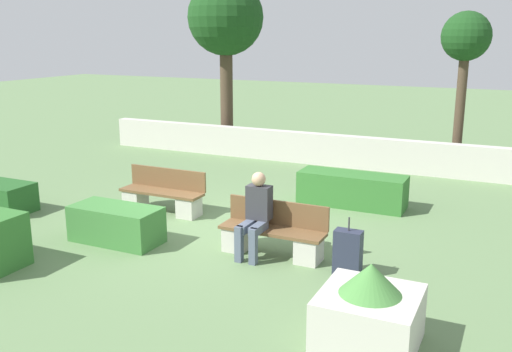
% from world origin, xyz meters
% --- Properties ---
extents(ground_plane, '(60.00, 60.00, 0.00)m').
position_xyz_m(ground_plane, '(0.00, 0.00, 0.00)').
color(ground_plane, '#607F51').
extents(perimeter_wall, '(13.40, 0.30, 0.83)m').
position_xyz_m(perimeter_wall, '(0.00, 5.65, 0.41)').
color(perimeter_wall, beige).
rests_on(perimeter_wall, ground_plane).
extents(bench_front, '(1.69, 0.48, 0.84)m').
position_xyz_m(bench_front, '(1.28, -0.77, 0.31)').
color(bench_front, brown).
rests_on(bench_front, ground_plane).
extents(bench_left_side, '(1.71, 0.48, 0.84)m').
position_xyz_m(bench_left_side, '(-1.56, 0.34, 0.32)').
color(bench_left_side, brown).
rests_on(bench_left_side, ground_plane).
extents(person_seated_man, '(0.38, 0.63, 1.33)m').
position_xyz_m(person_seated_man, '(1.05, -0.91, 0.73)').
color(person_seated_man, '#515B70').
rests_on(person_seated_man, ground_plane).
extents(hedge_block_near_left, '(1.53, 0.72, 0.61)m').
position_xyz_m(hedge_block_near_left, '(-1.32, -1.36, 0.31)').
color(hedge_block_near_left, '#3D7A38').
rests_on(hedge_block_near_left, ground_plane).
extents(hedge_block_mid_right, '(2.15, 0.71, 0.66)m').
position_xyz_m(hedge_block_mid_right, '(1.66, 2.35, 0.33)').
color(hedge_block_mid_right, '#33702D').
rests_on(hedge_block_mid_right, ground_plane).
extents(planter_corner_left, '(1.07, 1.07, 0.99)m').
position_xyz_m(planter_corner_left, '(3.34, -2.81, 0.41)').
color(planter_corner_left, beige).
rests_on(planter_corner_left, ground_plane).
extents(suitcase, '(0.39, 0.22, 0.88)m').
position_xyz_m(suitcase, '(2.57, -1.02, 0.34)').
color(suitcase, '#282D42').
rests_on(suitcase, ground_plane).
extents(tree_leftmost, '(2.18, 2.18, 4.95)m').
position_xyz_m(tree_leftmost, '(-3.37, 6.39, 3.76)').
color(tree_leftmost, '#473828').
rests_on(tree_leftmost, ground_plane).
extents(tree_center_left, '(1.20, 1.20, 3.94)m').
position_xyz_m(tree_center_left, '(3.18, 6.54, 3.17)').
color(tree_center_left, '#473828').
rests_on(tree_center_left, ground_plane).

